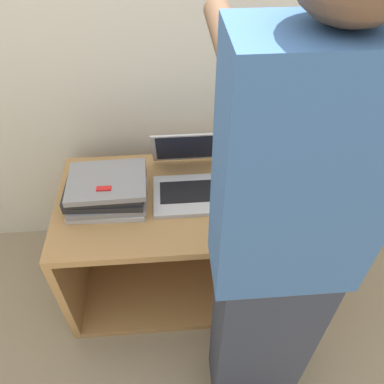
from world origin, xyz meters
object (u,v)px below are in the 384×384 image
(laptop_stack_left, at_px, (107,190))
(laptop_stack_right, at_px, (271,186))
(person, at_px, (280,256))
(laptop_open, at_px, (189,179))

(laptop_stack_left, distance_m, laptop_stack_right, 0.72)
(laptop_stack_right, distance_m, person, 0.63)
(person, bearing_deg, laptop_open, 109.45)
(laptop_stack_right, relative_size, person, 0.19)
(laptop_open, height_order, person, person)
(laptop_stack_left, bearing_deg, person, -44.00)
(laptop_open, relative_size, laptop_stack_left, 1.09)
(laptop_open, height_order, laptop_stack_left, laptop_open)
(laptop_open, distance_m, person, 0.71)
(person, bearing_deg, laptop_stack_left, 136.00)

